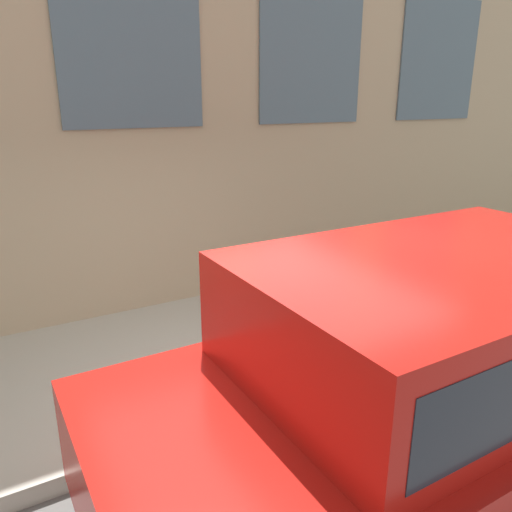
# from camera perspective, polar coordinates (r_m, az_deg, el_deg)

# --- Properties ---
(ground_plane) EXTENTS (80.00, 80.00, 0.00)m
(ground_plane) POSITION_cam_1_polar(r_m,az_deg,el_deg) (4.87, -0.85, -19.01)
(ground_plane) COLOR #514F4C
(sidewalk) EXTENTS (2.80, 60.00, 0.17)m
(sidewalk) POSITION_cam_1_polar(r_m,az_deg,el_deg) (5.90, -7.65, -11.13)
(sidewalk) COLOR #A8A093
(sidewalk) RESTS_ON ground_plane
(fire_hydrant) EXTENTS (0.28, 0.40, 0.81)m
(fire_hydrant) POSITION_cam_1_polar(r_m,az_deg,el_deg) (5.21, -1.22, -8.87)
(fire_hydrant) COLOR gray
(fire_hydrant) RESTS_ON sidewalk
(person) EXTENTS (0.29, 0.19, 1.22)m
(person) POSITION_cam_1_polar(r_m,az_deg,el_deg) (5.41, 1.17, -4.17)
(person) COLOR #998466
(person) RESTS_ON sidewalk
(parked_truck_red_near) EXTENTS (2.10, 4.75, 1.91)m
(parked_truck_red_near) POSITION_cam_1_polar(r_m,az_deg,el_deg) (3.87, 19.87, -11.63)
(parked_truck_red_near) COLOR black
(parked_truck_red_near) RESTS_ON ground_plane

